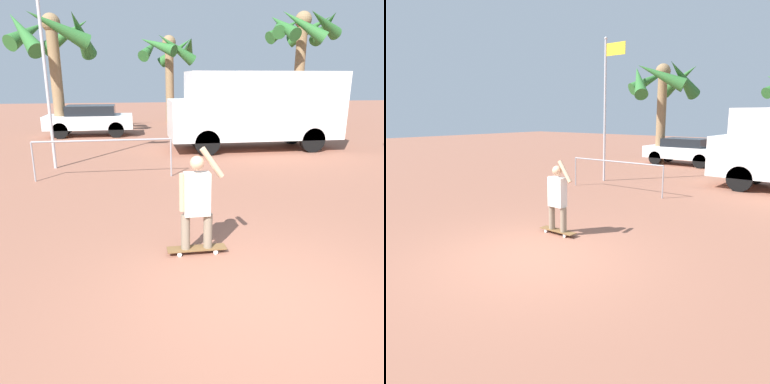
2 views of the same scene
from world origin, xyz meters
The scene contains 10 objects.
ground_plane centered at (0.00, 0.00, 0.00)m, with size 80.00×80.00×0.00m, color #935B47.
skateboard centered at (-0.66, 1.36, 0.07)m, with size 0.93×0.23×0.09m.
person_skateboarder centered at (-0.66, 1.36, 0.90)m, with size 0.68×0.22×1.60m.
camper_van centered at (3.14, 9.94, 1.59)m, with size 6.40×2.18×2.88m.
parked_car_white centered at (-3.54, 14.55, 0.77)m, with size 4.03×1.75×1.42m.
palm_tree_near_van centered at (7.73, 16.84, 4.96)m, with size 4.02×4.15×6.23m.
palm_tree_center_background centered at (0.79, 19.33, 4.03)m, with size 3.64×3.84×5.19m.
palm_tree_far_left centered at (-4.83, 14.23, 4.24)m, with size 3.89×3.94×5.51m.
flagpole centered at (-3.88, 7.76, 3.15)m, with size 0.94×0.12×5.56m.
plaza_railing_segment centered at (-2.37, 6.23, 0.89)m, with size 3.68×0.05×1.08m.
Camera 1 is at (-1.57, -3.92, 2.63)m, focal length 35.00 mm.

